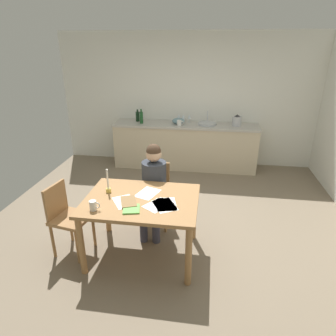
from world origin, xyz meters
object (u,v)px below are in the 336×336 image
Objects in this scene: sink_unit at (207,123)px; wine_glass_near_sink at (189,117)px; chair_at_table at (155,191)px; teacup_on_counter at (179,123)px; bottle_oil at (138,116)px; stovetop_kettle at (237,121)px; coffee_mug at (93,205)px; chair_side_empty at (67,216)px; book_cookery at (129,202)px; bottle_vinegar at (141,117)px; wine_glass_by_kettle at (183,117)px; candlestick at (108,186)px; mixing_bowl at (178,121)px; wine_glass_back_left at (179,116)px; book_magazine at (131,209)px; person_seated at (153,183)px; dining_table at (142,207)px.

wine_glass_near_sink is (-0.37, 0.15, 0.09)m from sink_unit.
teacup_on_counter reaches higher than chair_at_table.
bottle_oil is 1.97m from stovetop_kettle.
coffee_mug is 0.52× the size of stovetop_kettle.
book_cookery is at bearing -3.50° from chair_side_empty.
bottle_vinegar is 0.77m from teacup_on_counter.
wine_glass_by_kettle is at bearing 64.32° from book_cookery.
teacup_on_counter is (0.24, 2.81, 0.19)m from book_cookery.
sink_unit is (1.07, 2.76, 0.09)m from candlestick.
chair_side_empty is (-0.92, -0.77, 0.00)m from chair_at_table.
bottle_vinegar is 0.74m from mixing_bowl.
candlestick is 2.95m from wine_glass_back_left.
stovetop_kettle is 1.43× the size of wine_glass_back_left.
book_magazine is (0.36, -0.34, -0.07)m from candlestick.
person_seated is 3.32× the size of sink_unit.
candlestick is 3.21m from stovetop_kettle.
candlestick is (-0.41, 0.10, 0.19)m from dining_table.
dining_table is 9.84× the size of teacup_on_counter.
wine_glass_by_kettle is at bearing 0.00° from wine_glass_back_left.
chair_at_table is 2.37m from wine_glass_near_sink.
book_magazine is at bearing -112.19° from stovetop_kettle.
chair_side_empty is at bearing -110.23° from teacup_on_counter.
candlestick is 1.89× the size of wine_glass_near_sink.
wine_glass_by_kettle is 0.31m from teacup_on_counter.
chair_at_table is 3.05× the size of bottle_vinegar.
candlestick is 1.17× the size of mixing_bowl.
dining_table is at bearing -75.59° from bottle_oil.
mixing_bowl is 0.17m from wine_glass_back_left.
book_magazine is 0.79× the size of bottle_oil.
wine_glass_back_left is (0.83, 0.08, 0.01)m from bottle_oil.
stovetop_kettle is at bearing -7.51° from wine_glass_back_left.
teacup_on_counter is (0.56, 3.01, 0.15)m from coffee_mug.
bottle_oil is (-0.75, 2.93, 0.35)m from dining_table.
chair_side_empty is 3.61× the size of bottle_oil.
sink_unit is 0.57m from stovetop_kettle.
bottle_vinegar is at bearing 94.83° from candlestick.
teacup_on_counter is (0.10, 2.00, 0.47)m from chair_at_table.
chair_at_table is 0.88m from book_cookery.
bottle_oil reaches higher than teacup_on_counter.
wine_glass_near_sink is (1.04, 0.08, 0.01)m from bottle_oil.
bottle_vinegar is (-0.66, 2.06, 0.54)m from chair_at_table.
person_seated is 9.26× the size of teacup_on_counter.
dining_table is 0.56m from person_seated.
chair_side_empty is 0.83m from book_cookery.
mixing_bowl is at bearing 88.17° from dining_table.
mixing_bowl reaches higher than coffee_mug.
dining_table is at bearing 22.09° from book_cookery.
person_seated is 10.36× the size of coffee_mug.
sink_unit is (1.09, 3.17, 0.12)m from coffee_mug.
wine_glass_by_kettle is (0.58, 2.91, 0.17)m from candlestick.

